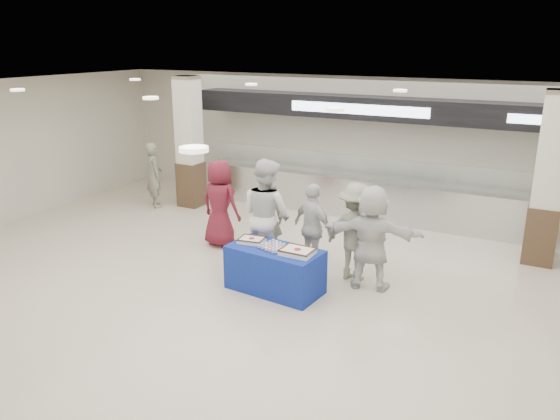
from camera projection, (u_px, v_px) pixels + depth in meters
The scene contains 15 objects.
ground at pixel (240, 308), 8.53m from camera, with size 14.00×14.00×0.00m, color beige.
serving_line at pixel (360, 168), 12.75m from camera, with size 8.70×0.85×2.80m.
column_left at pixel (189, 146), 13.40m from camera, with size 0.55×0.55×3.20m.
column_right at pixel (548, 183), 9.86m from camera, with size 0.55×0.55×3.20m.
display_table at pixel (275, 270), 9.03m from camera, with size 1.55×0.78×0.75m, color navy.
sheet_cake_left at pixel (252, 240), 9.18m from camera, with size 0.46×0.38×0.09m.
sheet_cake_right at pixel (297, 251), 8.66m from camera, with size 0.51×0.40×0.10m.
cupcake_tray at pixel (273, 246), 8.91m from camera, with size 0.48×0.41×0.07m.
civilian_maroon at pixel (220, 203), 10.90m from camera, with size 0.87×0.56×1.77m, color maroon.
soldier_a at pixel (267, 216), 10.13m from camera, with size 0.64×0.42×1.75m, color slate.
chef_tall at pixel (267, 215), 9.71m from camera, with size 1.00×0.78×2.05m, color silver.
chef_short at pixel (313, 228), 9.73m from camera, with size 0.95×0.39×1.62m, color silver.
soldier_b at pixel (356, 232), 9.34m from camera, with size 1.11×0.64×1.72m, color slate.
civilian_white at pixel (372, 238), 8.98m from camera, with size 1.66×0.53×1.79m, color white.
soldier_bg at pixel (154, 175), 13.52m from camera, with size 0.59×0.39×1.62m, color slate.
Camera 1 is at (4.12, -6.52, 4.01)m, focal length 35.00 mm.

